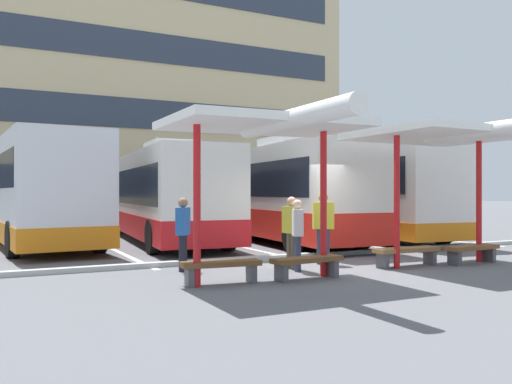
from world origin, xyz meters
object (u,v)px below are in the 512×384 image
at_px(coach_bus_3, 344,191).
at_px(waiting_shelter_0, 270,128).
at_px(waiting_shelter_1, 449,137).
at_px(waiting_passenger_2, 323,222).
at_px(bench_0, 221,267).
at_px(bench_2, 407,252).
at_px(bench_1, 307,263).
at_px(waiting_passenger_0, 183,229).
at_px(bench_3, 472,250).
at_px(waiting_passenger_1, 292,227).
at_px(coach_bus_0, 33,191).
at_px(coach_bus_1, 162,197).
at_px(waiting_passenger_3, 298,230).
at_px(coach_bus_2, 272,195).

xyz_separation_m(coach_bus_3, waiting_shelter_0, (-8.15, -8.74, 1.23)).
height_order(waiting_shelter_1, waiting_passenger_2, waiting_shelter_1).
height_order(bench_0, waiting_passenger_2, waiting_passenger_2).
bearing_deg(waiting_shelter_1, bench_2, 153.97).
bearing_deg(bench_2, bench_1, -171.16).
bearing_deg(bench_1, waiting_shelter_0, -174.62).
bearing_deg(waiting_shelter_0, coach_bus_3, 47.00).
bearing_deg(bench_0, waiting_passenger_0, 93.13).
relative_size(bench_1, bench_3, 0.99).
height_order(waiting_shelter_0, bench_1, waiting_shelter_0).
bearing_deg(coach_bus_3, bench_1, -129.96).
relative_size(coach_bus_3, waiting_passenger_1, 7.57).
bearing_deg(coach_bus_3, bench_0, -137.03).
height_order(coach_bus_0, waiting_passenger_1, coach_bus_0).
height_order(waiting_shelter_0, waiting_passenger_2, waiting_shelter_0).
distance_m(coach_bus_1, bench_0, 9.49).
distance_m(bench_2, bench_3, 1.83).
bearing_deg(waiting_passenger_3, bench_0, -160.04).
relative_size(coach_bus_2, bench_0, 7.31).
xyz_separation_m(waiting_passenger_2, waiting_passenger_3, (-1.14, -0.68, -0.11)).
distance_m(coach_bus_3, waiting_passenger_0, 11.26).
distance_m(bench_0, bench_1, 1.81).
xyz_separation_m(waiting_shelter_1, waiting_passenger_2, (-2.45, 1.65, -2.04)).
bearing_deg(bench_1, bench_2, 8.84).
relative_size(waiting_shelter_1, bench_2, 2.85).
bearing_deg(waiting_passenger_2, bench_3, -24.78).
xyz_separation_m(bench_1, bench_3, (4.88, 0.15, 0.00)).
relative_size(coach_bus_1, waiting_passenger_0, 6.94).
distance_m(waiting_shelter_1, waiting_passenger_1, 4.33).
bearing_deg(bench_0, coach_bus_2, 55.61).
relative_size(bench_1, waiting_passenger_3, 1.00).
bearing_deg(waiting_passenger_1, coach_bus_3, 46.95).
distance_m(waiting_passenger_0, waiting_passenger_2, 3.47).
distance_m(coach_bus_2, waiting_passenger_0, 8.10).
height_order(coach_bus_1, coach_bus_3, coach_bus_3).
bearing_deg(bench_1, waiting_passenger_2, 47.94).
distance_m(waiting_shelter_0, waiting_passenger_2, 3.61).
bearing_deg(waiting_shelter_1, waiting_passenger_0, 160.23).
distance_m(bench_1, waiting_passenger_1, 1.56).
bearing_deg(waiting_shelter_0, coach_bus_1, 85.82).
distance_m(bench_2, waiting_passenger_3, 2.81).
bearing_deg(bench_3, coach_bus_3, 74.46).
distance_m(bench_0, waiting_passenger_1, 2.59).
xyz_separation_m(coach_bus_1, bench_3, (5.08, -9.34, -1.26)).
height_order(coach_bus_3, bench_3, coach_bus_3).
height_order(coach_bus_3, waiting_passenger_3, coach_bus_3).
height_order(coach_bus_2, waiting_shelter_1, coach_bus_2).
distance_m(bench_0, waiting_passenger_2, 3.71).
distance_m(bench_1, waiting_shelter_1, 4.83).
bearing_deg(waiting_passenger_0, waiting_shelter_0, -65.84).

